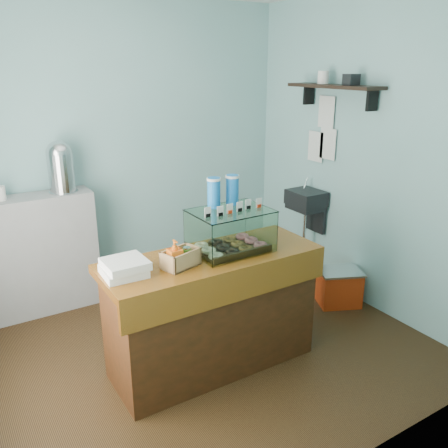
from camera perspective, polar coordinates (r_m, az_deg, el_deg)
ground at (r=4.00m, az=-3.23°, el=-14.58°), size 3.50×3.50×0.00m
room_shell at (r=3.40m, az=-3.44°, el=10.40°), size 3.54×3.04×2.82m
counter at (r=3.57m, az=-1.38°, el=-10.38°), size 1.60×0.60×0.90m
back_shelf at (r=4.63m, az=-21.30°, el=-3.43°), size 1.00×0.32×1.10m
display_case at (r=3.44m, az=0.57°, el=-0.28°), size 0.56×0.42×0.52m
condiment_crate at (r=3.18m, az=-5.43°, el=-3.98°), size 0.28×0.22×0.20m
pastry_boxes at (r=3.13m, az=-11.91°, el=-5.15°), size 0.28×0.28×0.11m
coffee_urn at (r=4.44m, az=-19.08°, el=6.67°), size 0.25×0.25×0.46m
red_cooler at (r=4.68m, az=13.67°, el=-7.37°), size 0.48×0.44×0.35m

